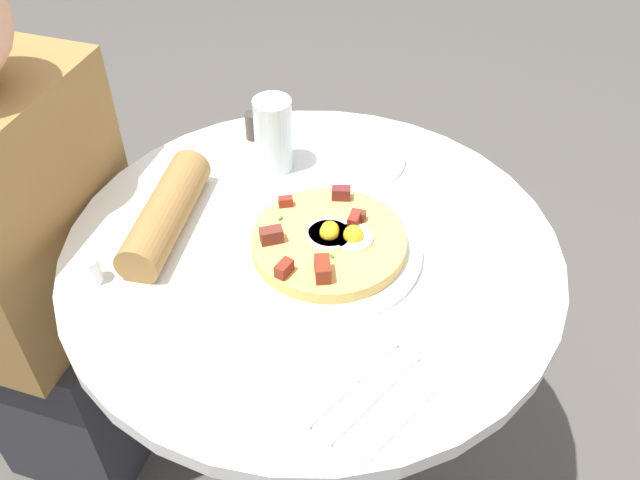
% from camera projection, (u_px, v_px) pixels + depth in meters
% --- Properties ---
extents(ground_plane, '(6.00, 6.00, 0.00)m').
position_uv_depth(ground_plane, '(314.00, 468.00, 1.58)').
color(ground_plane, '#4C4742').
extents(dining_table, '(0.80, 0.80, 0.71)m').
position_uv_depth(dining_table, '(312.00, 314.00, 1.21)').
color(dining_table, silver).
rests_on(dining_table, ground_plane).
extents(person_seated, '(0.38, 0.47, 1.14)m').
position_uv_depth(person_seated, '(47.00, 287.00, 1.31)').
color(person_seated, '#2D2D33').
rests_on(person_seated, ground_plane).
extents(pizza_plate, '(0.30, 0.30, 0.01)m').
position_uv_depth(pizza_plate, '(329.00, 250.00, 1.09)').
color(pizza_plate, white).
rests_on(pizza_plate, dining_table).
extents(breakfast_pizza, '(0.24, 0.24, 0.05)m').
position_uv_depth(breakfast_pizza, '(329.00, 241.00, 1.07)').
color(breakfast_pizza, '#DBB159').
rests_on(breakfast_pizza, pizza_plate).
extents(bread_plate, '(0.16, 0.16, 0.01)m').
position_uv_depth(bread_plate, '(362.00, 160.00, 1.26)').
color(bread_plate, white).
rests_on(bread_plate, dining_table).
extents(napkin, '(0.21, 0.20, 0.00)m').
position_uv_depth(napkin, '(363.00, 391.00, 0.90)').
color(napkin, white).
rests_on(napkin, dining_table).
extents(fork, '(0.17, 0.09, 0.00)m').
position_uv_depth(fork, '(353.00, 381.00, 0.90)').
color(fork, silver).
rests_on(fork, napkin).
extents(knife, '(0.17, 0.09, 0.00)m').
position_uv_depth(knife, '(374.00, 397.00, 0.88)').
color(knife, silver).
rests_on(knife, napkin).
extents(water_glass, '(0.07, 0.07, 0.14)m').
position_uv_depth(water_glass, '(273.00, 135.00, 1.21)').
color(water_glass, silver).
rests_on(water_glass, dining_table).
extents(salt_shaker, '(0.03, 0.03, 0.05)m').
position_uv_depth(salt_shaker, '(92.00, 270.00, 1.03)').
color(salt_shaker, white).
rests_on(salt_shaker, dining_table).
extents(pepper_shaker, '(0.03, 0.03, 0.05)m').
position_uv_depth(pepper_shaker, '(252.00, 126.00, 1.30)').
color(pepper_shaker, '#3F3833').
rests_on(pepper_shaker, dining_table).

